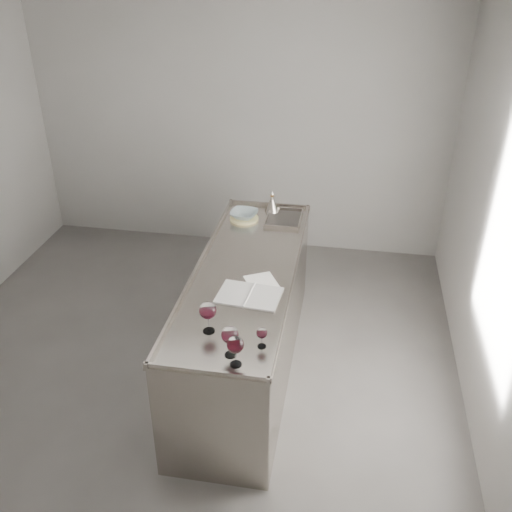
% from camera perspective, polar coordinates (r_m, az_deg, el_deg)
% --- Properties ---
extents(room_shell, '(4.54, 5.04, 2.84)m').
position_cam_1_polar(room_shell, '(3.99, -9.05, 2.72)').
color(room_shell, '#504D4B').
rests_on(room_shell, ground).
extents(counter, '(0.77, 2.42, 0.97)m').
position_cam_1_polar(counter, '(4.60, -1.02, -6.39)').
color(counter, gray).
rests_on(counter, ground).
extents(wine_glass_left, '(0.11, 0.11, 0.22)m').
position_cam_1_polar(wine_glass_left, '(3.63, -4.83, -5.52)').
color(wine_glass_left, white).
rests_on(wine_glass_left, counter).
extents(wine_glass_middle, '(0.11, 0.11, 0.21)m').
position_cam_1_polar(wine_glass_middle, '(3.44, -2.62, -7.96)').
color(wine_glass_middle, white).
rests_on(wine_glass_middle, counter).
extents(wine_glass_right, '(0.10, 0.10, 0.20)m').
position_cam_1_polar(wine_glass_right, '(3.37, -2.07, -8.92)').
color(wine_glass_right, white).
rests_on(wine_glass_right, counter).
extents(wine_glass_small, '(0.07, 0.07, 0.14)m').
position_cam_1_polar(wine_glass_small, '(3.53, 0.58, -7.77)').
color(wine_glass_small, white).
rests_on(wine_glass_small, counter).
extents(notebook, '(0.47, 0.35, 0.02)m').
position_cam_1_polar(notebook, '(4.04, -0.68, -3.94)').
color(notebook, silver).
rests_on(notebook, counter).
extents(loose_paper_top, '(0.33, 0.37, 0.00)m').
position_cam_1_polar(loose_paper_top, '(4.17, 0.69, -2.81)').
color(loose_paper_top, white).
rests_on(loose_paper_top, counter).
extents(trivet, '(0.29, 0.29, 0.02)m').
position_cam_1_polar(trivet, '(5.11, -1.20, 3.79)').
color(trivet, beige).
rests_on(trivet, counter).
extents(ceramic_bowl, '(0.26, 0.26, 0.06)m').
position_cam_1_polar(ceramic_bowl, '(5.10, -1.20, 4.19)').
color(ceramic_bowl, '#90A3A7').
rests_on(ceramic_bowl, trivet).
extents(wine_funnel, '(0.14, 0.14, 0.20)m').
position_cam_1_polar(wine_funnel, '(5.25, 1.61, 5.13)').
color(wine_funnel, '#B1A79D').
rests_on(wine_funnel, counter).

